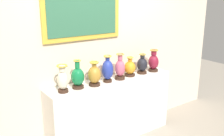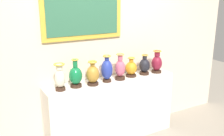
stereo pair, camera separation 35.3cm
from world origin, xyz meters
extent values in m
cube|color=silver|center=(0.00, 0.00, 0.46)|extent=(1.92, 0.37, 0.93)
cube|color=beige|center=(0.00, 0.25, 1.44)|extent=(4.61, 0.10, 2.87)
cube|color=gold|center=(-0.33, 0.18, 1.92)|extent=(1.13, 0.03, 0.84)
cube|color=#31694A|center=(-0.33, 0.16, 1.92)|extent=(1.01, 0.01, 0.72)
cylinder|color=#382319|center=(-0.76, -0.04, 0.95)|extent=(0.12, 0.12, 0.04)
ellipsoid|color=beige|center=(-0.76, -0.04, 1.08)|extent=(0.13, 0.13, 0.23)
cylinder|color=beige|center=(-0.76, -0.04, 1.23)|extent=(0.08, 0.08, 0.07)
torus|color=gold|center=(-0.76, -0.04, 1.26)|extent=(0.14, 0.14, 0.02)
cylinder|color=#382319|center=(-0.55, -0.02, 0.94)|extent=(0.15, 0.15, 0.04)
ellipsoid|color=#14723D|center=(-0.55, -0.02, 1.08)|extent=(0.17, 0.17, 0.23)
cylinder|color=#14723D|center=(-0.55, -0.02, 1.24)|extent=(0.06, 0.06, 0.10)
torus|color=gold|center=(-0.55, -0.02, 1.29)|extent=(0.09, 0.09, 0.01)
cylinder|color=#382319|center=(-0.33, -0.06, 0.94)|extent=(0.15, 0.15, 0.03)
ellipsoid|color=#B27F2D|center=(-0.33, -0.06, 1.07)|extent=(0.17, 0.17, 0.23)
cylinder|color=#B27F2D|center=(-0.33, -0.06, 1.21)|extent=(0.06, 0.06, 0.05)
torus|color=gold|center=(-0.33, -0.06, 1.24)|extent=(0.12, 0.12, 0.02)
cylinder|color=#382319|center=(-0.10, -0.04, 0.94)|extent=(0.12, 0.12, 0.04)
ellipsoid|color=#263899|center=(-0.10, -0.04, 1.10)|extent=(0.16, 0.16, 0.27)
cylinder|color=#263899|center=(-0.10, -0.04, 1.26)|extent=(0.06, 0.06, 0.05)
torus|color=gold|center=(-0.10, -0.04, 1.29)|extent=(0.11, 0.11, 0.02)
cylinder|color=#382319|center=(0.10, -0.05, 0.95)|extent=(0.14, 0.14, 0.04)
ellipsoid|color=#CC5972|center=(0.10, -0.05, 1.09)|extent=(0.14, 0.14, 0.23)
cylinder|color=#CC5972|center=(0.10, -0.05, 1.24)|extent=(0.06, 0.06, 0.08)
torus|color=gold|center=(0.10, -0.05, 1.29)|extent=(0.11, 0.11, 0.01)
cylinder|color=#382319|center=(0.31, -0.01, 0.94)|extent=(0.15, 0.15, 0.03)
ellipsoid|color=orange|center=(0.31, -0.01, 1.05)|extent=(0.17, 0.17, 0.19)
cylinder|color=orange|center=(0.31, -0.01, 1.17)|extent=(0.06, 0.06, 0.06)
torus|color=gold|center=(0.31, -0.01, 1.20)|extent=(0.10, 0.10, 0.02)
cylinder|color=#382319|center=(0.54, -0.02, 0.94)|extent=(0.14, 0.14, 0.04)
ellipsoid|color=black|center=(0.54, -0.02, 1.06)|extent=(0.16, 0.16, 0.20)
cylinder|color=black|center=(0.54, -0.02, 1.19)|extent=(0.07, 0.07, 0.05)
torus|color=gold|center=(0.54, -0.02, 1.22)|extent=(0.10, 0.10, 0.01)
cylinder|color=#382319|center=(0.76, -0.03, 0.94)|extent=(0.15, 0.15, 0.03)
ellipsoid|color=maroon|center=(0.76, -0.03, 1.07)|extent=(0.16, 0.16, 0.22)
cylinder|color=maroon|center=(0.76, -0.03, 1.22)|extent=(0.08, 0.08, 0.08)
torus|color=gold|center=(0.76, -0.03, 1.26)|extent=(0.13, 0.13, 0.01)
camera|label=1|loc=(-1.97, -2.76, 2.07)|focal=40.94mm
camera|label=2|loc=(-1.67, -2.95, 2.07)|focal=40.94mm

